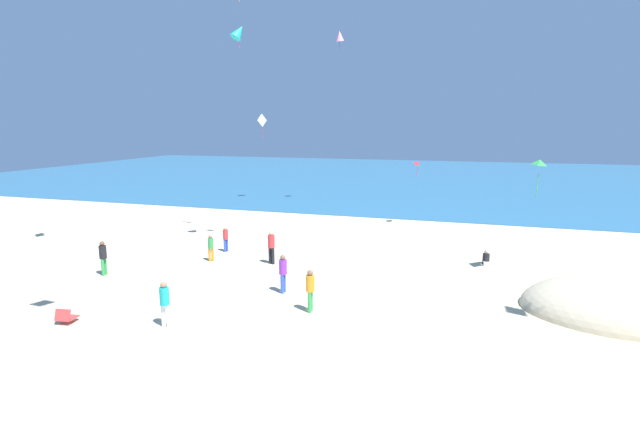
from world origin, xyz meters
The scene contains 17 objects.
ground_plane centered at (0.00, 10.00, 0.00)m, with size 120.00×120.00×0.00m, color beige.
ocean_water centered at (0.00, 52.32, 0.03)m, with size 120.00×60.00×0.05m, color teal.
dune_mound centered at (11.84, 6.83, 0.00)m, with size 7.04×4.93×2.74m, color beige.
beach_chair_far_left centered at (-7.54, 0.11, 0.26)m, with size 0.67×0.68×0.58m.
person_0 centered at (-1.18, 5.28, 0.96)m, with size 0.36×0.36×1.67m.
person_1 centered at (-3.92, 0.93, 0.96)m, with size 0.38×0.38×1.67m.
person_2 centered at (-6.50, 8.53, 0.82)m, with size 0.40×0.40×1.42m.
person_3 centered at (-3.27, 9.00, 1.01)m, with size 0.43×0.43×1.75m.
person_4 centered at (0.56, 3.67, 0.96)m, with size 0.34×0.34×1.67m.
person_5 centered at (-10.18, 5.00, 0.96)m, with size 0.38×0.38×1.66m.
person_6 centered at (7.30, 12.15, 0.27)m, with size 0.37×0.60×0.74m.
person_7 centered at (-6.64, 10.41, 0.84)m, with size 0.37×0.37×1.46m.
kite_teal centered at (-5.93, 11.44, 11.91)m, with size 1.11×1.12×1.30m.
kite_white centered at (-11.89, 27.66, 7.42)m, with size 0.46×1.12×2.16m.
kite_red centered at (2.97, 20.42, 4.42)m, with size 0.55×0.65×1.12m.
kite_green centered at (9.17, 10.54, 5.37)m, with size 0.66×0.80×1.73m.
kite_pink centered at (-4.39, 26.97, 14.29)m, with size 0.97×1.00×1.56m.
Camera 1 is at (5.74, -12.14, 7.03)m, focal length 25.90 mm.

